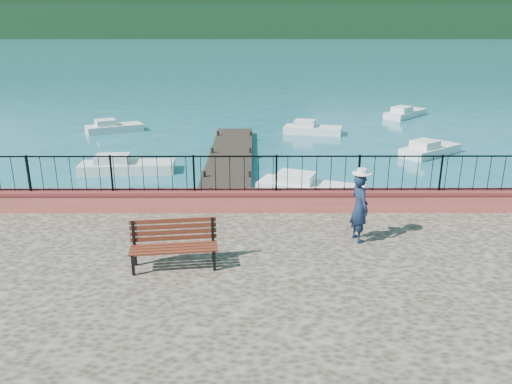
{
  "coord_description": "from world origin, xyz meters",
  "views": [
    {
      "loc": [
        -0.9,
        -9.08,
        5.96
      ],
      "look_at": [
        -0.85,
        2.0,
        2.3
      ],
      "focal_mm": 35.0,
      "sensor_mm": 36.0,
      "label": 1
    }
  ],
  "objects_px": {
    "boat_0": "(127,163)",
    "boat_1": "(311,184)",
    "boat_5": "(406,111)",
    "park_bench": "(174,254)",
    "boat_3": "(114,125)",
    "boat_2": "(431,147)",
    "boat_4": "(313,127)",
    "person": "(359,208)"
  },
  "relations": [
    {
      "from": "boat_0",
      "to": "boat_1",
      "type": "xyz_separation_m",
      "value": [
        7.6,
        -3.07,
        0.0
      ]
    },
    {
      "from": "boat_5",
      "to": "boat_1",
      "type": "bearing_deg",
      "value": -163.52
    },
    {
      "from": "park_bench",
      "to": "boat_3",
      "type": "relative_size",
      "value": 0.57
    },
    {
      "from": "park_bench",
      "to": "boat_1",
      "type": "bearing_deg",
      "value": 58.53
    },
    {
      "from": "boat_2",
      "to": "boat_3",
      "type": "height_order",
      "value": "same"
    },
    {
      "from": "boat_0",
      "to": "boat_2",
      "type": "relative_size",
      "value": 1.2
    },
    {
      "from": "boat_4",
      "to": "person",
      "type": "bearing_deg",
      "value": -79.54
    },
    {
      "from": "person",
      "to": "boat_1",
      "type": "height_order",
      "value": "person"
    },
    {
      "from": "boat_3",
      "to": "person",
      "type": "bearing_deg",
      "value": -86.38
    },
    {
      "from": "person",
      "to": "boat_3",
      "type": "height_order",
      "value": "person"
    },
    {
      "from": "boat_0",
      "to": "boat_5",
      "type": "bearing_deg",
      "value": 36.05
    },
    {
      "from": "person",
      "to": "boat_1",
      "type": "distance_m",
      "value": 7.15
    },
    {
      "from": "boat_1",
      "to": "boat_4",
      "type": "height_order",
      "value": "same"
    },
    {
      "from": "boat_0",
      "to": "park_bench",
      "type": "bearing_deg",
      "value": -76.45
    },
    {
      "from": "person",
      "to": "boat_4",
      "type": "bearing_deg",
      "value": -19.56
    },
    {
      "from": "boat_1",
      "to": "boat_3",
      "type": "distance_m",
      "value": 15.84
    },
    {
      "from": "park_bench",
      "to": "boat_0",
      "type": "height_order",
      "value": "park_bench"
    },
    {
      "from": "boat_2",
      "to": "boat_1",
      "type": "bearing_deg",
      "value": -174.35
    },
    {
      "from": "person",
      "to": "park_bench",
      "type": "bearing_deg",
      "value": 92.37
    },
    {
      "from": "boat_3",
      "to": "boat_5",
      "type": "height_order",
      "value": "same"
    },
    {
      "from": "boat_1",
      "to": "boat_4",
      "type": "distance_m",
      "value": 11.39
    },
    {
      "from": "park_bench",
      "to": "person",
      "type": "relative_size",
      "value": 1.14
    },
    {
      "from": "person",
      "to": "boat_5",
      "type": "xyz_separation_m",
      "value": [
        8.19,
        24.06,
        -1.61
      ]
    },
    {
      "from": "person",
      "to": "boat_2",
      "type": "relative_size",
      "value": 0.48
    },
    {
      "from": "boat_0",
      "to": "boat_2",
      "type": "height_order",
      "value": "same"
    },
    {
      "from": "boat_4",
      "to": "boat_5",
      "type": "xyz_separation_m",
      "value": [
        7.15,
        5.8,
        0.0
      ]
    },
    {
      "from": "boat_4",
      "to": "boat_1",
      "type": "bearing_deg",
      "value": -83.15
    },
    {
      "from": "boat_2",
      "to": "boat_3",
      "type": "xyz_separation_m",
      "value": [
        -17.05,
        5.74,
        0.0
      ]
    },
    {
      "from": "boat_0",
      "to": "boat_1",
      "type": "distance_m",
      "value": 8.2
    },
    {
      "from": "boat_0",
      "to": "boat_2",
      "type": "bearing_deg",
      "value": 7.17
    },
    {
      "from": "boat_0",
      "to": "boat_4",
      "type": "height_order",
      "value": "same"
    },
    {
      "from": "park_bench",
      "to": "boat_4",
      "type": "bearing_deg",
      "value": 68.23
    },
    {
      "from": "boat_2",
      "to": "boat_4",
      "type": "height_order",
      "value": "same"
    },
    {
      "from": "boat_4",
      "to": "boat_5",
      "type": "bearing_deg",
      "value": 52.79
    },
    {
      "from": "boat_3",
      "to": "boat_4",
      "type": "distance_m",
      "value": 11.87
    },
    {
      "from": "boat_1",
      "to": "person",
      "type": "bearing_deg",
      "value": -65.92
    },
    {
      "from": "person",
      "to": "boat_3",
      "type": "bearing_deg",
      "value": 13.59
    },
    {
      "from": "person",
      "to": "boat_1",
      "type": "xyz_separation_m",
      "value": [
        -0.32,
        6.95,
        -1.61
      ]
    },
    {
      "from": "boat_2",
      "to": "boat_5",
      "type": "relative_size",
      "value": 0.84
    },
    {
      "from": "park_bench",
      "to": "boat_2",
      "type": "relative_size",
      "value": 0.55
    },
    {
      "from": "boat_2",
      "to": "boat_3",
      "type": "relative_size",
      "value": 1.04
    },
    {
      "from": "person",
      "to": "boat_5",
      "type": "bearing_deg",
      "value": -35.09
    }
  ]
}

